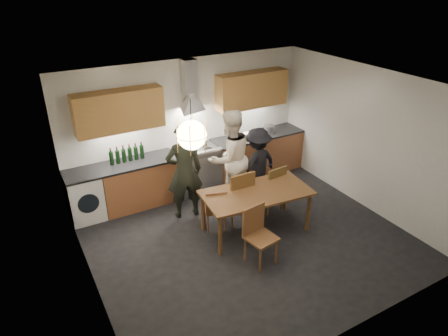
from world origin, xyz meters
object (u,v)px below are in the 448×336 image
chair_back_left (215,207)px  stock_pot (269,129)px  chair_front (258,231)px  mixing_bowl (248,135)px  person_right (257,164)px  person_mid (230,158)px  person_left (184,172)px  dining_table (256,196)px  wine_bottles (127,153)px

chair_back_left → stock_pot: stock_pot is taller
chair_front → mixing_bowl: (1.38, 2.48, 0.40)m
person_right → stock_pot: 1.23m
chair_back_left → person_mid: person_mid is taller
person_left → chair_front: bearing=113.4°
dining_table → mixing_bowl: bearing=67.4°
mixing_bowl → wine_bottles: (-2.56, 0.08, 0.13)m
dining_table → person_mid: 1.07m
person_right → mixing_bowl: (0.32, 0.86, 0.22)m
dining_table → chair_back_left: 0.72m
dining_table → mixing_bowl: 2.08m
dining_table → person_left: 1.34m
person_left → person_right: bearing=-173.3°
mixing_bowl → stock_pot: 0.54m
person_right → wine_bottles: (-2.23, 0.95, 0.34)m
person_left → person_mid: person_mid is taller
chair_back_left → person_mid: 1.09m
dining_table → person_mid: (0.08, 1.03, 0.26)m
chair_front → person_mid: size_ratio=0.50×
dining_table → chair_front: size_ratio=2.03×
chair_back_left → person_left: person_left is taller
person_left → person_right: 1.50m
chair_back_left → person_right: 1.42m
chair_front → wine_bottles: (-1.17, 2.57, 0.53)m
person_left → stock_pot: person_left is taller
person_right → wine_bottles: size_ratio=2.22×
person_left → person_right: size_ratio=1.24×
stock_pot → dining_table: bearing=-130.1°
chair_back_left → dining_table: bearing=166.7°
chair_front → mixing_bowl: mixing_bowl is taller
dining_table → chair_front: (-0.41, -0.67, -0.14)m
chair_front → person_right: person_right is taller
dining_table → stock_pot: stock_pot is taller
chair_front → person_left: 1.77m
person_right → stock_pot: (0.86, 0.84, 0.26)m
person_left → person_right: (1.49, -0.06, -0.18)m
chair_front → person_right: bearing=48.0°
chair_front → person_left: person_left is taller
mixing_bowl → dining_table: bearing=-118.1°
chair_front → person_right: size_ratio=0.64×
person_mid → mixing_bowl: 1.18m
person_right → mixing_bowl: 0.95m
person_left → dining_table: bearing=138.7°
chair_back_left → person_left: size_ratio=0.45×
stock_pot → wine_bottles: 3.10m
stock_pot → wine_bottles: (-3.09, 0.11, 0.08)m
person_left → mixing_bowl: person_left is taller
dining_table → stock_pot: bearing=55.4°
person_right → person_left: bearing=-14.6°
person_right → wine_bottles: person_right is taller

